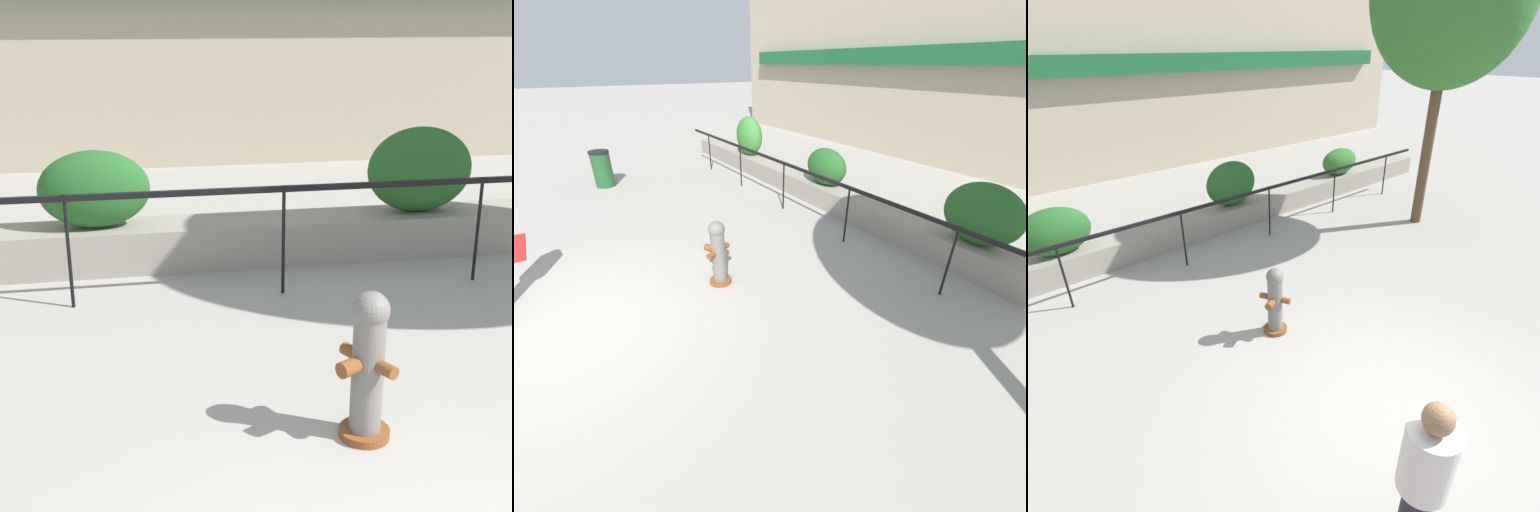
% 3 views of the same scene
% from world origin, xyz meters
% --- Properties ---
extents(ground_plane, '(120.00, 120.00, 0.00)m').
position_xyz_m(ground_plane, '(0.00, 0.00, 0.00)').
color(ground_plane, '#9E9991').
extents(planter_wall_low, '(18.00, 0.70, 0.50)m').
position_xyz_m(planter_wall_low, '(0.00, 6.00, 0.25)').
color(planter_wall_low, gray).
rests_on(planter_wall_low, ground).
extents(fence_railing_segment, '(15.00, 0.05, 1.15)m').
position_xyz_m(fence_railing_segment, '(-0.00, 4.90, 1.02)').
color(fence_railing_segment, black).
rests_on(fence_railing_segment, ground).
extents(hedge_bush_0, '(1.14, 0.70, 1.18)m').
position_xyz_m(hedge_bush_0, '(-5.70, 6.00, 1.09)').
color(hedge_bush_0, '#387F33').
rests_on(hedge_bush_0, planter_wall_low).
extents(hedge_bush_1, '(1.23, 0.63, 0.87)m').
position_xyz_m(hedge_bush_1, '(-1.91, 6.00, 0.94)').
color(hedge_bush_1, '#235B23').
rests_on(hedge_bush_1, planter_wall_low).
extents(hedge_bush_2, '(1.30, 0.61, 1.03)m').
position_xyz_m(hedge_bush_2, '(1.91, 6.00, 1.01)').
color(hedge_bush_2, '#235B23').
rests_on(hedge_bush_2, planter_wall_low).
extents(fire_hydrant, '(0.48, 0.47, 1.08)m').
position_xyz_m(fire_hydrant, '(-0.02, 2.18, 0.55)').
color(fire_hydrant, brown).
rests_on(fire_hydrant, ground).
extents(trash_bin, '(0.55, 0.55, 1.01)m').
position_xyz_m(trash_bin, '(-6.41, 1.56, 0.51)').
color(trash_bin, '#1E5128').
rests_on(trash_bin, ground).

